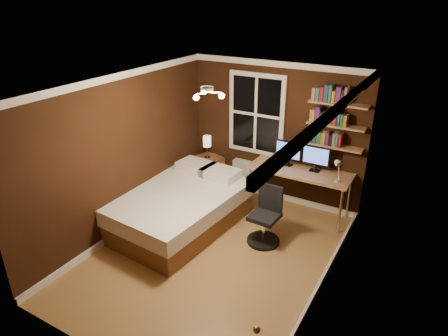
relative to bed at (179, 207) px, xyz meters
The scene contains 24 objects.
floor 1.07m from the bed, 24.58° to the right, with size 4.20×4.20×0.00m, color olive.
wall_back 2.13m from the bed, 61.20° to the left, with size 3.20×0.04×2.50m, color black.
wall_left 1.22m from the bed, 148.08° to the right, with size 0.04×4.20×2.50m, color black.
wall_right 2.72m from the bed, ahead, with size 0.04×4.20×2.50m, color black.
ceiling 2.40m from the bed, 24.58° to the right, with size 3.20×4.20×0.02m, color white.
window 2.13m from the bed, 70.79° to the left, with size 1.06×0.06×1.46m, color white.
door 3.27m from the bed, 38.13° to the right, with size 0.03×0.82×2.05m, color black, non-canonical shape.
door_knob 3.42m from the bed, 42.58° to the right, with size 0.06×0.06×0.06m, color gold.
ceiling_fixture 2.33m from the bed, 29.50° to the right, with size 0.44×0.44×0.18m, color beige, non-canonical shape.
bookshelf_lower 2.70m from the bed, 37.88° to the left, with size 0.92×0.22×0.03m, color #9F734D.
books_row_lower 2.75m from the bed, 37.88° to the left, with size 0.54×0.16×0.23m, color maroon, non-canonical shape.
bookshelf_middle 2.84m from the bed, 37.88° to the left, with size 0.92×0.22×0.03m, color #9F734D.
books_row_middle 2.90m from the bed, 37.88° to the left, with size 0.54×0.16×0.23m, color navy, non-canonical shape.
bookshelf_upper 3.01m from the bed, 37.88° to the left, with size 0.92×0.22×0.03m, color #9F734D.
books_row_upper 3.08m from the bed, 37.88° to the left, with size 0.54×0.16×0.23m, color #29612D, non-canonical shape.
bed is the anchor object (origin of this frame).
nightstand 1.47m from the bed, 103.17° to the left, with size 0.49×0.49×0.61m, color brown.
bedside_lamp 1.55m from the bed, 103.17° to the left, with size 0.15×0.15×0.43m, color white, non-canonical shape.
radiator 1.61m from the bed, 75.76° to the left, with size 0.43×0.15×0.64m, color silver.
desk 2.09m from the bed, 40.81° to the left, with size 1.70×0.64×0.81m.
monitor_left 2.05m from the bed, 47.80° to the left, with size 0.46×0.12×0.44m, color black, non-canonical shape.
monitor_right 2.38m from the bed, 38.83° to the left, with size 0.46×0.12×0.44m, color black, non-canonical shape.
desk_lamp 2.59m from the bed, 27.67° to the left, with size 0.14×0.32×0.44m, color silver, non-canonical shape.
office_chair 1.45m from the bed, 10.70° to the left, with size 0.50×0.50×0.91m.
Camera 1 is at (2.54, -4.11, 3.57)m, focal length 32.00 mm.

